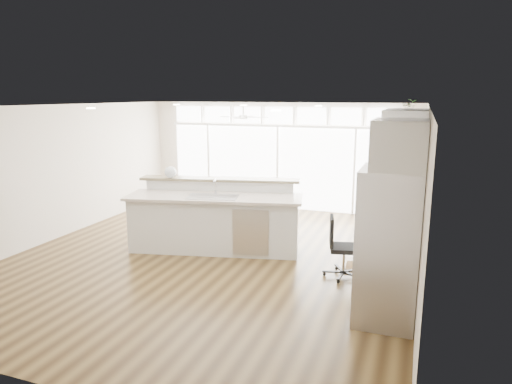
% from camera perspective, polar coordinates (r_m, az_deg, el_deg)
% --- Properties ---
extents(floor, '(7.00, 8.00, 0.02)m').
position_cam_1_polar(floor, '(8.42, -5.35, -8.12)').
color(floor, '#3B2812').
rests_on(floor, ground).
extents(ceiling, '(7.00, 8.00, 0.02)m').
position_cam_1_polar(ceiling, '(7.91, -5.74, 10.64)').
color(ceiling, white).
rests_on(ceiling, wall_back).
extents(wall_back, '(7.00, 0.04, 2.70)m').
position_cam_1_polar(wall_back, '(11.74, 2.86, 4.53)').
color(wall_back, beige).
rests_on(wall_back, floor).
extents(wall_front, '(7.00, 0.04, 2.70)m').
position_cam_1_polar(wall_front, '(4.88, -26.24, -7.63)').
color(wall_front, beige).
rests_on(wall_front, floor).
extents(wall_left, '(0.04, 8.00, 2.70)m').
position_cam_1_polar(wall_left, '(10.05, -23.90, 2.22)').
color(wall_left, beige).
rests_on(wall_left, floor).
extents(wall_right, '(0.04, 8.00, 2.70)m').
position_cam_1_polar(wall_right, '(7.30, 20.15, -0.86)').
color(wall_right, beige).
rests_on(wall_right, floor).
extents(glass_wall, '(5.80, 0.06, 2.08)m').
position_cam_1_polar(glass_wall, '(11.73, 2.76, 3.04)').
color(glass_wall, white).
rests_on(glass_wall, wall_back).
extents(transom_row, '(5.90, 0.06, 0.40)m').
position_cam_1_polar(transom_row, '(11.60, 2.83, 9.55)').
color(transom_row, white).
rests_on(transom_row, wall_back).
extents(desk_window, '(0.04, 0.85, 0.85)m').
position_cam_1_polar(desk_window, '(7.55, 19.97, 1.12)').
color(desk_window, white).
rests_on(desk_window, wall_right).
extents(ceiling_fan, '(1.16, 1.16, 0.32)m').
position_cam_1_polar(ceiling_fan, '(10.68, -1.60, 9.88)').
color(ceiling_fan, white).
rests_on(ceiling_fan, ceiling).
extents(recessed_lights, '(3.40, 3.00, 0.02)m').
position_cam_1_polar(recessed_lights, '(8.09, -5.11, 10.54)').
color(recessed_lights, white).
rests_on(recessed_lights, ceiling).
extents(oven_cabinet, '(0.64, 1.20, 2.50)m').
position_cam_1_polar(oven_cabinet, '(9.09, 18.06, 1.08)').
color(oven_cabinet, silver).
rests_on(oven_cabinet, floor).
extents(desk_nook, '(0.72, 1.30, 0.76)m').
position_cam_1_polar(desk_nook, '(7.85, 16.93, -7.11)').
color(desk_nook, silver).
rests_on(desk_nook, floor).
extents(upper_cabinets, '(0.64, 1.30, 0.64)m').
position_cam_1_polar(upper_cabinets, '(7.46, 18.17, 7.33)').
color(upper_cabinets, silver).
rests_on(upper_cabinets, wall_right).
extents(refrigerator, '(0.76, 0.90, 2.00)m').
position_cam_1_polar(refrigerator, '(6.09, 16.19, -6.50)').
color(refrigerator, silver).
rests_on(refrigerator, floor).
extents(fridge_cabinet, '(0.64, 0.90, 0.60)m').
position_cam_1_polar(fridge_cabinet, '(5.82, 17.54, 5.69)').
color(fridge_cabinet, silver).
rests_on(fridge_cabinet, wall_right).
extents(framed_photos, '(0.06, 0.22, 0.80)m').
position_cam_1_polar(framed_photos, '(8.19, 19.92, 0.87)').
color(framed_photos, black).
rests_on(framed_photos, wall_right).
extents(kitchen_island, '(3.45, 1.92, 1.29)m').
position_cam_1_polar(kitchen_island, '(8.59, -5.19, -3.11)').
color(kitchen_island, silver).
rests_on(kitchen_island, floor).
extents(rug, '(0.91, 0.68, 0.01)m').
position_cam_1_polar(rug, '(8.02, 14.30, -9.40)').
color(rug, '#372311').
rests_on(rug, floor).
extents(office_chair, '(0.61, 0.58, 0.99)m').
position_cam_1_polar(office_chair, '(7.48, 10.98, -6.83)').
color(office_chair, black).
rests_on(office_chair, floor).
extents(fishbowl, '(0.29, 0.29, 0.23)m').
position_cam_1_polar(fishbowl, '(9.05, -10.64, 2.45)').
color(fishbowl, silver).
rests_on(fishbowl, kitchen_island).
extents(monitor, '(0.12, 0.47, 0.39)m').
position_cam_1_polar(monitor, '(7.69, 16.59, -3.03)').
color(monitor, black).
rests_on(monitor, desk_nook).
extents(keyboard, '(0.13, 0.35, 0.02)m').
position_cam_1_polar(keyboard, '(7.75, 15.26, -4.25)').
color(keyboard, silver).
rests_on(keyboard, desk_nook).
extents(potted_plant, '(0.29, 0.32, 0.24)m').
position_cam_1_polar(potted_plant, '(8.94, 18.64, 9.73)').
color(potted_plant, '#285524').
rests_on(potted_plant, oven_cabinet).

